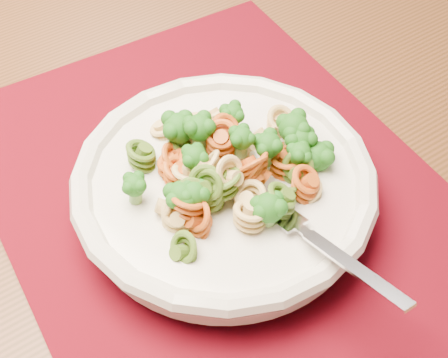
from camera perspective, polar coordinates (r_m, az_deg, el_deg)
The scene contains 5 objects.
dining_table at distance 0.73m, azimuth 5.47°, elevation -3.06°, with size 1.51×1.24×0.77m.
placemat at distance 0.59m, azimuth -0.47°, elevation -1.34°, with size 0.50×0.39×0.00m, color #4B030E.
pasta_bowl at distance 0.56m, azimuth 0.00°, elevation -0.61°, with size 0.27×0.27×0.05m.
pasta_broccoli_heap at distance 0.55m, azimuth 0.00°, elevation 0.41°, with size 0.23×0.23×0.06m, color tan, non-canonical shape.
fork at distance 0.52m, azimuth 5.99°, elevation -3.78°, with size 0.19×0.02×0.01m, color silver, non-canonical shape.
Camera 1 is at (0.66, -0.51, 1.23)m, focal length 50.00 mm.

